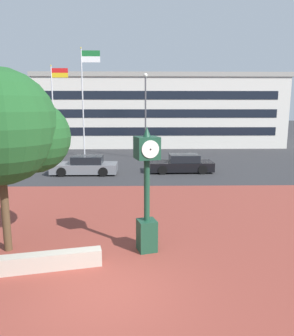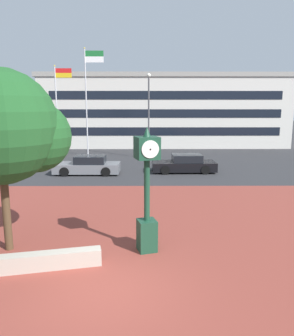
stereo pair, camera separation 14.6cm
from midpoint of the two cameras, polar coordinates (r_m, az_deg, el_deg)
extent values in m
plane|color=#2D2D30|center=(9.20, -8.01, -20.10)|extent=(200.00, 200.00, 0.00)
cube|color=brown|center=(12.42, -6.02, -11.56)|extent=(44.00, 15.22, 0.01)
cube|color=#ADA393|center=(10.38, -17.50, -15.21)|extent=(3.21, 1.07, 0.50)
cube|color=#19422D|center=(11.00, -0.42, -11.60)|extent=(0.72, 0.72, 1.05)
cylinder|color=#19422D|center=(10.51, -0.43, -3.84)|extent=(0.19, 0.19, 2.02)
cube|color=#19422D|center=(10.25, -0.44, 3.52)|extent=(0.86, 0.86, 0.70)
cylinder|color=white|center=(10.60, -1.01, 3.75)|extent=(0.53, 0.18, 0.54)
sphere|color=black|center=(10.62, -1.04, 3.77)|extent=(0.05, 0.05, 0.05)
cylinder|color=white|center=(9.91, 0.17, 3.27)|extent=(0.53, 0.18, 0.54)
sphere|color=black|center=(9.89, 0.21, 3.26)|extent=(0.05, 0.05, 0.05)
cone|color=#19422D|center=(10.20, -0.44, 6.33)|extent=(0.24, 0.24, 0.31)
cylinder|color=#4C3823|center=(11.70, -23.69, -6.85)|extent=(0.25, 0.25, 2.70)
sphere|color=#1E5123|center=(11.44, -19.31, 5.12)|extent=(2.36, 2.36, 2.36)
cube|color=slate|center=(23.39, -10.97, 0.02)|extent=(4.53, 1.81, 0.64)
cube|color=black|center=(23.26, -10.47, 1.38)|extent=(2.09, 1.55, 0.56)
cylinder|color=black|center=(22.90, -14.77, -0.67)|extent=(0.64, 0.22, 0.64)
cylinder|color=black|center=(24.50, -13.85, 0.10)|extent=(0.64, 0.22, 0.64)
cylinder|color=black|center=(22.40, -7.79, -0.67)|extent=(0.64, 0.22, 0.64)
cylinder|color=black|center=(24.03, -7.32, 0.12)|extent=(0.64, 0.22, 0.64)
cube|color=black|center=(23.85, 5.72, 0.37)|extent=(4.57, 1.99, 0.64)
cube|color=black|center=(23.79, 6.28, 1.70)|extent=(2.12, 1.66, 0.56)
cylinder|color=black|center=(22.86, 2.54, -0.35)|extent=(0.65, 0.24, 0.64)
cylinder|color=black|center=(24.58, 2.18, 0.44)|extent=(0.65, 0.24, 0.64)
cylinder|color=black|center=(23.27, 9.44, -0.28)|extent=(0.65, 0.24, 0.64)
cylinder|color=black|center=(24.96, 8.61, 0.48)|extent=(0.65, 0.24, 0.64)
cylinder|color=silver|center=(32.42, -16.08, 9.29)|extent=(0.12, 0.12, 8.25)
sphere|color=gold|center=(32.62, -16.48, 16.65)|extent=(0.14, 0.14, 0.14)
cube|color=red|center=(32.38, -15.02, 16.02)|extent=(1.48, 0.02, 0.42)
cube|color=gold|center=(32.34, -14.98, 15.29)|extent=(1.48, 0.02, 0.42)
cylinder|color=silver|center=(31.82, -11.20, 10.88)|extent=(0.12, 0.12, 9.81)
sphere|color=gold|center=(32.24, -11.54, 19.73)|extent=(0.14, 0.14, 0.14)
cube|color=#19662D|center=(32.03, -9.85, 18.99)|extent=(1.66, 0.02, 0.52)
cube|color=white|center=(31.95, -9.82, 18.07)|extent=(1.66, 0.02, 0.52)
cube|color=beige|center=(42.89, 1.97, 9.63)|extent=(27.97, 13.24, 7.79)
cube|color=gray|center=(43.01, 2.00, 15.16)|extent=(28.52, 13.50, 0.50)
cube|color=black|center=(36.36, 2.51, 6.36)|extent=(25.17, 0.04, 0.90)
cube|color=black|center=(36.26, 2.54, 9.43)|extent=(25.17, 0.04, 0.90)
cube|color=black|center=(36.27, 2.56, 12.50)|extent=(25.17, 0.04, 0.90)
cylinder|color=#4C4C51|center=(29.55, -0.40, 8.55)|extent=(0.14, 0.14, 7.17)
sphere|color=white|center=(29.64, -0.41, 15.78)|extent=(0.36, 0.36, 0.36)
camera|label=1|loc=(0.07, -90.41, -0.08)|focal=35.15mm
camera|label=2|loc=(0.07, 89.59, 0.08)|focal=35.15mm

